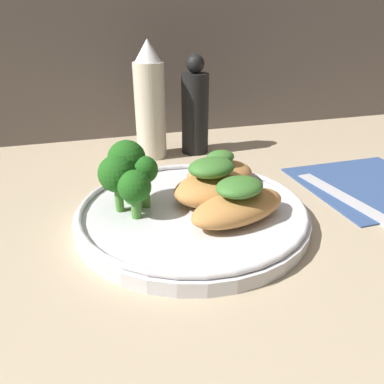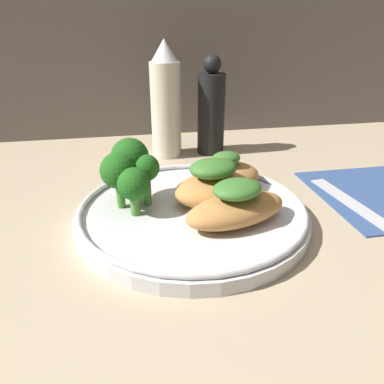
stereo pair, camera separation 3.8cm
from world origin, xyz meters
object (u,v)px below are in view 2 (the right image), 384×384
at_px(broccoli_bunch, 130,169).
at_px(pepper_grinder, 211,110).
at_px(plate, 192,213).
at_px(sauce_bottle, 168,103).

distance_m(broccoli_bunch, pepper_grinder, 0.23).
bearing_deg(broccoli_bunch, plate, -19.12).
bearing_deg(sauce_bottle, pepper_grinder, 0.00).
xyz_separation_m(sauce_bottle, pepper_grinder, (0.07, 0.00, -0.01)).
relative_size(sauce_bottle, pepper_grinder, 1.15).
bearing_deg(broccoli_bunch, sauce_bottle, 71.32).
relative_size(broccoli_bunch, pepper_grinder, 0.47).
relative_size(plate, sauce_bottle, 1.43).
bearing_deg(sauce_bottle, broccoli_bunch, -108.68).
xyz_separation_m(broccoli_bunch, sauce_bottle, (0.06, 0.19, 0.03)).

